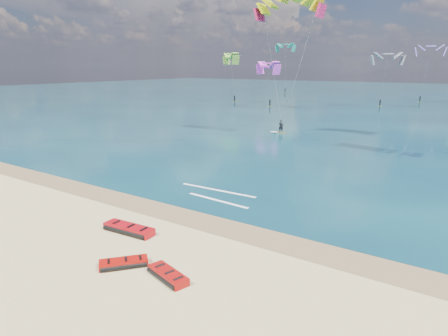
# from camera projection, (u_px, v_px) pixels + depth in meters

# --- Properties ---
(ground) EXTENTS (320.00, 320.00, 0.00)m
(ground) POSITION_uv_depth(u_px,v_px,m) (343.00, 130.00, 54.52)
(ground) COLOR tan
(ground) RESTS_ON ground
(wet_sand_strip) EXTENTS (320.00, 2.40, 0.01)m
(wet_sand_strip) POSITION_uv_depth(u_px,v_px,m) (152.00, 207.00, 24.86)
(wet_sand_strip) COLOR brown
(wet_sand_strip) RESTS_ON ground
(sea) EXTENTS (320.00, 200.00, 0.04)m
(sea) POSITION_uv_depth(u_px,v_px,m) (420.00, 98.00, 105.83)
(sea) COLOR #0B2B3D
(sea) RESTS_ON ground
(packed_kite_left) EXTENTS (3.25, 1.45, 0.45)m
(packed_kite_left) POSITION_uv_depth(u_px,v_px,m) (129.00, 232.00, 21.17)
(packed_kite_left) COLOR #AE0910
(packed_kite_left) RESTS_ON ground
(packed_kite_mid) EXTENTS (2.50, 1.62, 0.38)m
(packed_kite_mid) POSITION_uv_depth(u_px,v_px,m) (168.00, 279.00, 16.58)
(packed_kite_mid) COLOR #A10D0B
(packed_kite_mid) RESTS_ON ground
(packed_kite_right) EXTENTS (2.25, 2.40, 0.37)m
(packed_kite_right) POSITION_uv_depth(u_px,v_px,m) (124.00, 266.00, 17.59)
(packed_kite_right) COLOR #A60D07
(packed_kite_right) RESTS_ON ground
(kitesurfer_main) EXTENTS (9.29, 5.44, 17.33)m
(kitesurfer_main) POSITION_uv_depth(u_px,v_px,m) (285.00, 61.00, 47.41)
(kitesurfer_main) COLOR yellow
(kitesurfer_main) RESTS_ON sea
(shoreline_foam) EXTENTS (6.70, 2.32, 0.01)m
(shoreline_foam) POSITION_uv_depth(u_px,v_px,m) (218.00, 194.00, 27.21)
(shoreline_foam) COLOR white
(shoreline_foam) RESTS_ON ground
(distant_kites) EXTENTS (75.48, 43.56, 14.59)m
(distant_kites) POSITION_uv_depth(u_px,v_px,m) (368.00, 78.00, 89.43)
(distant_kites) COLOR #73AD3A
(distant_kites) RESTS_ON ground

